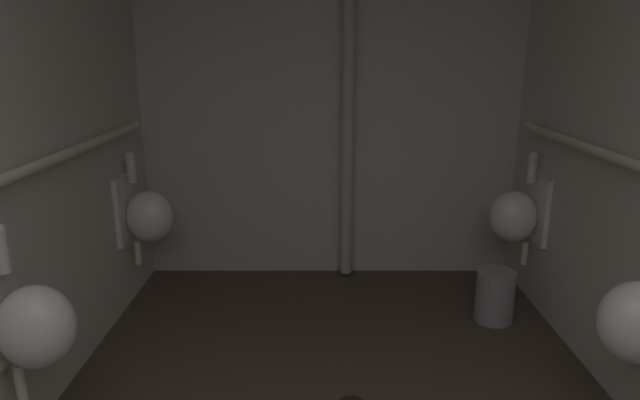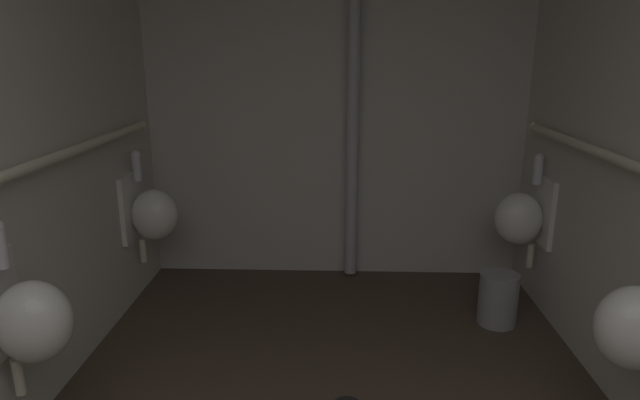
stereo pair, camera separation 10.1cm
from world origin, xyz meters
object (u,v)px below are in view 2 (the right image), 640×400
Objects in this scene: standpipe_back_wall at (353,105)px; urinal_right_mid at (640,325)px; urinal_left_far at (151,213)px; waste_bin at (498,299)px; urinal_left_mid at (28,319)px; urinal_right_far at (522,217)px.

urinal_right_mid is at bearing -59.67° from standpipe_back_wall.
urinal_left_far is 2.27m from waste_bin.
urinal_left_mid is 1.00× the size of urinal_right_mid.
urinal_right_far is 1.34m from standpipe_back_wall.
urinal_right_mid is at bearing -90.00° from urinal_right_far.
standpipe_back_wall is at bearing 141.77° from waste_bin.
urinal_right_far is 0.55m from waste_bin.
waste_bin is (0.89, -0.70, -1.11)m from standpipe_back_wall.
urinal_left_far is 0.30× the size of standpipe_back_wall.
standpipe_back_wall is (1.32, 0.43, 0.66)m from urinal_left_far.
urinal_left_mid reaches higher than waste_bin.
standpipe_back_wall reaches higher than waste_bin.
urinal_left_mid is 2.80m from urinal_right_far.
standpipe_back_wall is (-1.08, 1.85, 0.66)m from urinal_right_mid.
urinal_right_mid is (2.40, -1.41, 0.00)m from urinal_left_far.
urinal_left_mid is 2.32× the size of waste_bin.
standpipe_back_wall is at bearing 120.33° from urinal_right_mid.
urinal_right_mid reaches higher than waste_bin.
standpipe_back_wall reaches higher than urinal_right_far.
urinal_right_far is at bearing 54.97° from waste_bin.
urinal_right_mid is 2.24m from standpipe_back_wall.
urinal_right_far is at bearing -0.03° from urinal_left_far.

